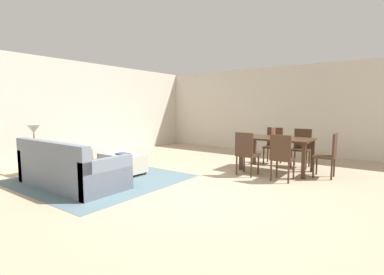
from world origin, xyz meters
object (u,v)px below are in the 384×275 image
(couch, at_px, (70,170))
(dining_chair_far_right, at_px, (302,146))
(book_on_ottoman, at_px, (123,154))
(dining_chair_head_east, at_px, (329,153))
(table_lamp, at_px, (34,130))
(dining_table, at_px, (277,142))
(ottoman_table, at_px, (122,162))
(dining_chair_near_right, at_px, (282,155))
(dining_chair_far_left, at_px, (274,143))
(side_table, at_px, (35,155))
(vase_centerpiece, at_px, (273,133))
(dining_chair_near_left, at_px, (246,151))

(couch, relative_size, dining_chair_far_right, 2.36)
(book_on_ottoman, bearing_deg, dining_chair_head_east, 31.85)
(table_lamp, distance_m, dining_table, 5.29)
(table_lamp, relative_size, book_on_ottoman, 2.02)
(dining_chair_far_right, bearing_deg, table_lamp, -136.38)
(ottoman_table, xyz_separation_m, book_on_ottoman, (0.08, -0.04, 0.20))
(dining_chair_near_right, height_order, dining_chair_far_right, same)
(dining_chair_near_right, height_order, book_on_ottoman, dining_chair_near_right)
(dining_chair_near_right, xyz_separation_m, dining_chair_far_left, (-0.76, 1.66, 0.00))
(ottoman_table, relative_size, dining_table, 0.71)
(dining_chair_far_right, height_order, book_on_ottoman, dining_chair_far_right)
(ottoman_table, height_order, dining_table, dining_table)
(side_table, distance_m, dining_chair_head_east, 6.15)
(table_lamp, relative_size, dining_chair_near_right, 0.57)
(dining_chair_near_right, relative_size, dining_chair_head_east, 1.00)
(dining_chair_near_right, relative_size, dining_chair_far_right, 1.00)
(vase_centerpiece, bearing_deg, dining_chair_far_left, 108.76)
(dining_table, height_order, dining_chair_near_left, dining_chair_near_left)
(side_table, bearing_deg, couch, -1.38)
(book_on_ottoman, bearing_deg, dining_chair_far_right, 46.33)
(ottoman_table, relative_size, dining_chair_near_right, 1.15)
(ottoman_table, distance_m, vase_centerpiece, 3.44)
(dining_chair_near_right, relative_size, dining_chair_far_left, 1.00)
(table_lamp, relative_size, dining_table, 0.35)
(dining_chair_near_right, height_order, dining_chair_far_left, same)
(dining_chair_near_left, height_order, dining_chair_near_right, same)
(dining_table, bearing_deg, side_table, -139.94)
(dining_chair_far_left, distance_m, dining_chair_head_east, 1.67)
(side_table, height_order, table_lamp, table_lamp)
(dining_table, distance_m, book_on_ottoman, 3.42)
(table_lamp, bearing_deg, vase_centerpiece, 40.45)
(side_table, relative_size, dining_chair_near_left, 0.60)
(vase_centerpiece, bearing_deg, ottoman_table, -139.40)
(dining_chair_far_left, relative_size, dining_chair_far_right, 1.00)
(ottoman_table, bearing_deg, side_table, -139.83)
(side_table, height_order, book_on_ottoman, side_table)
(side_table, xyz_separation_m, vase_centerpiece, (3.96, 3.38, 0.44))
(table_lamp, bearing_deg, book_on_ottoman, 37.49)
(dining_chair_near_right, distance_m, vase_centerpiece, 1.01)
(table_lamp, bearing_deg, dining_chair_near_right, 29.98)
(dining_table, bearing_deg, table_lamp, -139.94)
(side_table, relative_size, dining_chair_far_left, 0.60)
(table_lamp, xyz_separation_m, dining_chair_far_right, (4.38, 4.18, -0.44))
(dining_chair_near_left, bearing_deg, book_on_ottoman, -146.51)
(dining_table, distance_m, dining_chair_near_right, 0.94)
(ottoman_table, bearing_deg, couch, -90.46)
(dining_chair_far_right, bearing_deg, book_on_ottoman, -133.67)
(dining_chair_far_left, xyz_separation_m, dining_chair_head_east, (1.45, -0.82, 0.00))
(dining_chair_far_left, relative_size, dining_chair_head_east, 1.00)
(table_lamp, distance_m, dining_chair_far_right, 6.07)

